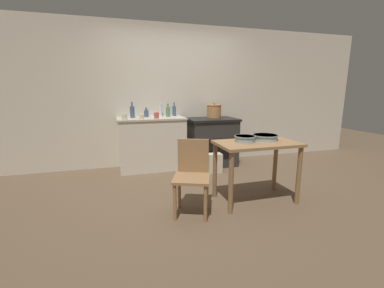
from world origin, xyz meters
name	(u,v)px	position (x,y,z in m)	size (l,w,h in m)	color
ground_plane	(200,192)	(0.00, 0.00, 0.00)	(14.00, 14.00, 0.00)	brown
wall_back	(174,96)	(0.00, 1.58, 1.27)	(8.00, 0.07, 2.55)	beige
counter_cabinet	(152,143)	(-0.48, 1.27, 0.46)	(1.16, 0.59, 0.92)	beige
stove	(212,141)	(0.63, 1.23, 0.44)	(0.89, 0.68, 0.88)	#2D2B28
work_table	(257,153)	(0.58, -0.46, 0.63)	(1.00, 0.59, 0.76)	#997047
chair	(192,174)	(-0.27, -0.53, 0.45)	(0.52, 0.52, 0.84)	#997047
flour_sack	(215,163)	(0.50, 0.75, 0.16)	(0.24, 0.17, 0.33)	beige
stock_pot	(214,111)	(0.70, 1.32, 1.00)	(0.27, 0.27, 0.27)	#B77A47
mixing_bowl_large	(265,137)	(0.75, -0.36, 0.80)	(0.33, 0.33, 0.07)	#93A8B2
mixing_bowl_small	(245,138)	(0.44, -0.41, 0.80)	(0.26, 0.26, 0.08)	#93A8B2
bottle_far_left	(161,110)	(-0.29, 1.45, 1.03)	(0.06, 0.06, 0.29)	silver
bottle_left	(146,113)	(-0.55, 1.41, 0.98)	(0.08, 0.08, 0.17)	#3D5675
bottle_mid_left	(174,111)	(-0.03, 1.46, 1.01)	(0.06, 0.06, 0.25)	#3D5675
bottle_center_left	(168,112)	(-0.17, 1.37, 1.01)	(0.07, 0.07, 0.23)	#517F5B
bottle_center	(132,112)	(-0.80, 1.35, 1.02)	(0.08, 0.08, 0.27)	#3D5675
cup_center_right	(156,115)	(-0.41, 1.12, 0.97)	(0.08, 0.08, 0.10)	#B74C42
cup_mid_right	(125,117)	(-0.94, 1.11, 0.96)	(0.09, 0.09, 0.09)	beige
cup_right	(141,117)	(-0.67, 1.11, 0.96)	(0.08, 0.08, 0.08)	beige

